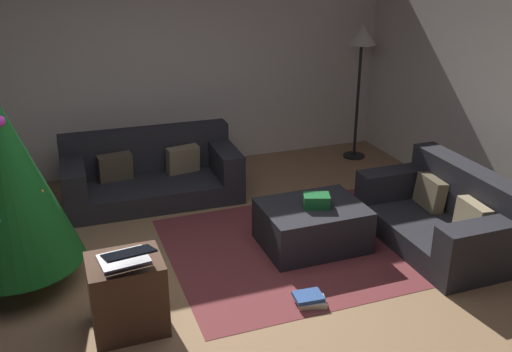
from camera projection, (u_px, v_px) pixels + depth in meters
The scene contains 13 objects.
ground_plane at pixel (222, 305), 4.40m from camera, with size 6.40×6.40×0.00m, color #93704C.
rear_partition at pixel (140, 63), 6.63m from camera, with size 6.40×0.12×2.60m, color silver.
couch_left at pixel (151, 173), 6.21m from camera, with size 1.88×0.94×0.71m.
couch_right at pixel (446, 215), 5.23m from camera, with size 0.90×1.51×0.71m.
ottoman at pixel (312, 225), 5.20m from camera, with size 0.92×0.71×0.40m, color #26262B.
gift_box at pixel (316, 201), 5.08m from camera, with size 0.23×0.16×0.12m, color #19662D.
tv_remote at pixel (320, 202), 5.18m from camera, with size 0.05×0.16×0.02m, color black.
christmas_tree at pixel (5, 179), 4.30m from camera, with size 1.03×1.03×1.76m.
side_table at pixel (127, 294), 4.04m from camera, with size 0.52×0.44×0.56m, color #4C3323.
laptop at pixel (125, 257), 3.86m from camera, with size 0.38×0.45×0.19m.
book_stack at pixel (310, 300), 4.39m from camera, with size 0.26×0.23×0.08m.
corner_lamp at pixel (362, 45), 6.91m from camera, with size 0.36×0.36×1.70m.
area_rug at pixel (311, 244), 5.28m from camera, with size 2.60×2.00×0.01m, color brown.
Camera 1 is at (-1.03, -3.55, 2.60)m, focal length 39.77 mm.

